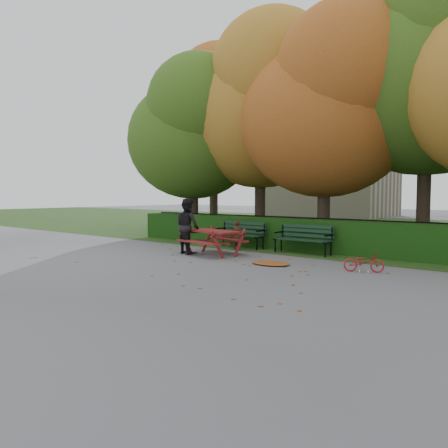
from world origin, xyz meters
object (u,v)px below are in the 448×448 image
Objects in this scene: tree_a at (195,130)px; tree_f at (216,118)px; child at (237,235)px; bench_left at (241,232)px; bench_right at (304,237)px; adult at (187,226)px; bicycle at (364,262)px; picnic_table at (212,236)px; tree_d at (438,63)px; tree_b at (264,105)px; tree_c at (331,106)px.

tree_f is (-1.94, 3.66, 1.17)m from tree_a.
bench_left is at bearing -76.91° from child.
child is (-2.10, -0.62, -0.03)m from bench_right.
bicycle is (5.41, 0.32, -0.61)m from adult.
picnic_table is (4.27, -3.82, -3.94)m from tree_a.
tree_d reaches higher than bench_left.
tree_b is at bearing -67.34° from adult.
tree_c reaches higher than adult.
tree_c is 5.52m from child.
tree_c reaches higher than bench_right.
bench_left is at bearing 110.73° from picnic_table.
tree_d is at bearing -119.67° from adult.
tree_b reaches higher than tree_a.
tree_a is 9.33m from tree_d.
tree_c is 4.87m from bench_right.
tree_b reaches higher than child.
bench_left is at bearing 46.93° from bicycle.
tree_f reaches higher than bench_right.
child is (0.30, -0.62, -0.03)m from bench_left.
tree_a is 3.86× the size of picnic_table.
tree_f is 14.23m from bicycle.
child is (-1.83, -2.88, -4.34)m from tree_c.
tree_d is 7.89m from bicycle.
tree_b is 6.76m from bench_right.
child is at bearing 52.47° from bicycle.
tree_d is at bearing -24.20° from bicycle.
adult is at bearing -134.15° from tree_d.
bench_right is at bearing -40.67° from tree_b.
bench_left reaches higher than bicycle.
tree_c is 8.80× the size of bicycle.
tree_f reaches higher than bench_left.
tree_c is at bearing 46.64° from bench_left.
tree_c is at bearing -13.45° from tree_b.
bicycle is at bearing -162.09° from adult.
tree_c reaches higher than tree_a.
tree_d is 10.54× the size of bicycle.
tree_d is 5.32× the size of bench_right.
tree_d reaches higher than adult.
bicycle is (5.02, -1.88, -0.28)m from bench_left.
tree_d is 4.94× the size of picnic_table.
picnic_table is (6.22, -7.48, -5.11)m from tree_f.
bicycle is at bearing -38.64° from tree_b.
tree_d is 8.31m from bench_left.
tree_a is 3.11m from tree_b.
tree_f reaches higher than bicycle.
picnic_table is at bearing -72.97° from tree_b.
bench_right is (0.27, -2.26, -4.30)m from tree_c.
tree_c is at bearing 96.70° from bench_right.
tree_a is 0.78× the size of tree_d.
tree_f is (-7.97, 3.28, 0.87)m from tree_c.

